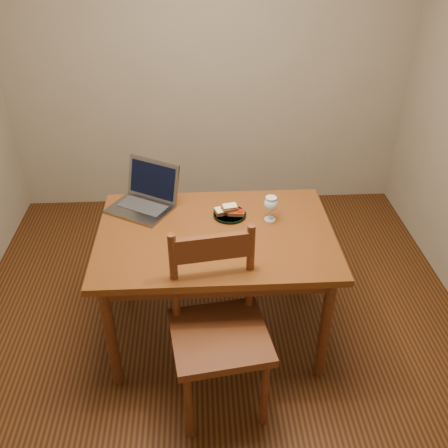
{
  "coord_description": "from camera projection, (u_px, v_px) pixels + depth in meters",
  "views": [
    {
      "loc": [
        -0.09,
        -2.29,
        2.29
      ],
      "look_at": [
        0.03,
        -0.04,
        0.8
      ],
      "focal_mm": 40.0,
      "sensor_mm": 36.0,
      "label": 1
    }
  ],
  "objects": [
    {
      "name": "chair",
      "position": [
        219.0,
        323.0,
        2.43
      ],
      "size": [
        0.53,
        0.51,
        0.5
      ],
      "rotation": [
        0.0,
        0.0,
        0.14
      ],
      "color": "#3D1A0C",
      "rests_on": "floor"
    },
    {
      "name": "sandwich_cheese",
      "position": [
        224.0,
        210.0,
        2.87
      ],
      "size": [
        0.12,
        0.09,
        0.03
      ],
      "primitive_type": null,
      "rotation": [
        0.0,
        0.0,
        0.26
      ],
      "color": "#381E0C",
      "rests_on": "plate"
    },
    {
      "name": "front_wall",
      "position": [
        247.0,
        425.0,
        1.11
      ],
      "size": [
        3.2,
        0.02,
        2.6
      ],
      "primitive_type": "cube",
      "color": "gray",
      "rests_on": "floor"
    },
    {
      "name": "back_wall",
      "position": [
        208.0,
        51.0,
        3.8
      ],
      "size": [
        3.2,
        0.02,
        2.6
      ],
      "primitive_type": "cube",
      "color": "gray",
      "rests_on": "floor"
    },
    {
      "name": "sandwich_top",
      "position": [
        230.0,
        208.0,
        2.86
      ],
      "size": [
        0.1,
        0.08,
        0.03
      ],
      "primitive_type": null,
      "rotation": [
        0.0,
        0.0,
        0.28
      ],
      "color": "#381E0C",
      "rests_on": "plate"
    },
    {
      "name": "table",
      "position": [
        216.0,
        245.0,
        2.79
      ],
      "size": [
        1.3,
        0.9,
        0.74
      ],
      "color": "#48240C",
      "rests_on": "floor"
    },
    {
      "name": "plate",
      "position": [
        230.0,
        215.0,
        2.88
      ],
      "size": [
        0.19,
        0.19,
        0.02
      ],
      "primitive_type": "cylinder",
      "color": "black",
      "rests_on": "table"
    },
    {
      "name": "laptop",
      "position": [
        146.0,
        195.0,
        2.95
      ],
      "size": [
        0.46,
        0.45,
        0.25
      ],
      "rotation": [
        0.0,
        0.0,
        -0.54
      ],
      "color": "slate",
      "rests_on": "table"
    },
    {
      "name": "milk_glass",
      "position": [
        271.0,
        209.0,
        2.81
      ],
      "size": [
        0.08,
        0.08,
        0.15
      ],
      "primitive_type": null,
      "color": "white",
      "rests_on": "table"
    },
    {
      "name": "floor",
      "position": [
        218.0,
        327.0,
        3.18
      ],
      "size": [
        3.2,
        3.2,
        0.02
      ],
      "primitive_type": "cube",
      "color": "black",
      "rests_on": "ground"
    },
    {
      "name": "sandwich_tomato",
      "position": [
        236.0,
        212.0,
        2.86
      ],
      "size": [
        0.1,
        0.07,
        0.03
      ],
      "primitive_type": null,
      "rotation": [
        0.0,
        0.0,
        -0.13
      ],
      "color": "#381E0C",
      "rests_on": "plate"
    }
  ]
}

